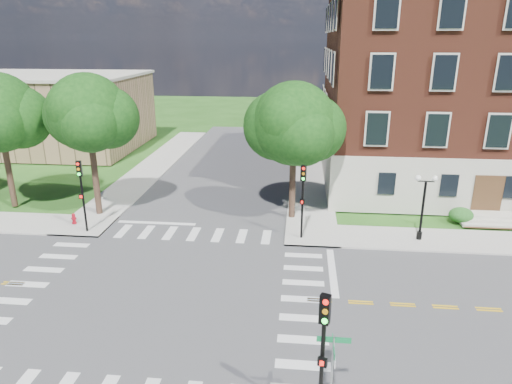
# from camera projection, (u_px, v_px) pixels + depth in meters

# --- Properties ---
(ground) EXTENTS (160.00, 160.00, 0.00)m
(ground) POSITION_uv_depth(u_px,v_px,m) (161.00, 292.00, 23.21)
(ground) COLOR #214D15
(ground) RESTS_ON ground
(road_ew) EXTENTS (90.00, 12.00, 0.01)m
(road_ew) POSITION_uv_depth(u_px,v_px,m) (161.00, 292.00, 23.20)
(road_ew) COLOR #3D3D3F
(road_ew) RESTS_ON ground
(road_ns) EXTENTS (12.00, 90.00, 0.01)m
(road_ns) POSITION_uv_depth(u_px,v_px,m) (161.00, 292.00, 23.20)
(road_ns) COLOR #3D3D3F
(road_ns) RESTS_ON ground
(sidewalk_ne) EXTENTS (34.00, 34.00, 0.12)m
(sidewalk_ne) POSITION_uv_depth(u_px,v_px,m) (407.00, 200.00, 36.20)
(sidewalk_ne) COLOR #9E9B93
(sidewalk_ne) RESTS_ON ground
(sidewalk_nw) EXTENTS (34.00, 34.00, 0.12)m
(sidewalk_nw) POSITION_uv_depth(u_px,v_px,m) (40.00, 188.00, 39.14)
(sidewalk_nw) COLOR #9E9B93
(sidewalk_nw) RESTS_ON ground
(crosswalk_east) EXTENTS (2.20, 10.20, 0.02)m
(crosswalk_east) POSITION_uv_depth(u_px,v_px,m) (303.00, 300.00, 22.52)
(crosswalk_east) COLOR silver
(crosswalk_east) RESTS_ON ground
(stop_bar_east) EXTENTS (0.40, 5.50, 0.00)m
(stop_bar_east) POSITION_uv_depth(u_px,v_px,m) (332.00, 272.00, 25.19)
(stop_bar_east) COLOR silver
(stop_bar_east) RESTS_ON ground
(main_building) EXTENTS (30.60, 22.40, 16.50)m
(main_building) POSITION_uv_depth(u_px,v_px,m) (504.00, 86.00, 38.95)
(main_building) COLOR #BBB8A5
(main_building) RESTS_ON ground
(secondary_building) EXTENTS (20.40, 15.40, 8.30)m
(secondary_building) POSITION_uv_depth(u_px,v_px,m) (49.00, 111.00, 52.19)
(secondary_building) COLOR olive
(secondary_building) RESTS_ON ground
(tree_c) EXTENTS (5.36, 5.36, 10.01)m
(tree_c) POSITION_uv_depth(u_px,v_px,m) (88.00, 113.00, 30.94)
(tree_c) COLOR #322219
(tree_c) RESTS_ON ground
(tree_d) EXTENTS (5.65, 5.65, 9.51)m
(tree_d) POSITION_uv_depth(u_px,v_px,m) (294.00, 124.00, 30.51)
(tree_d) COLOR #322219
(tree_d) RESTS_ON ground
(traffic_signal_se) EXTENTS (0.38, 0.45, 4.80)m
(traffic_signal_se) POSITION_uv_depth(u_px,v_px,m) (323.00, 344.00, 14.28)
(traffic_signal_se) COLOR black
(traffic_signal_se) RESTS_ON ground
(traffic_signal_ne) EXTENTS (0.38, 0.46, 4.80)m
(traffic_signal_ne) POSITION_uv_depth(u_px,v_px,m) (303.00, 192.00, 28.24)
(traffic_signal_ne) COLOR black
(traffic_signal_ne) RESTS_ON ground
(traffic_signal_nw) EXTENTS (0.36, 0.41, 4.80)m
(traffic_signal_nw) POSITION_uv_depth(u_px,v_px,m) (81.00, 187.00, 29.19)
(traffic_signal_nw) COLOR black
(traffic_signal_nw) RESTS_ON ground
(twin_lamp_west) EXTENTS (1.36, 0.36, 4.23)m
(twin_lamp_west) POSITION_uv_depth(u_px,v_px,m) (423.00, 204.00, 28.22)
(twin_lamp_west) COLOR black
(twin_lamp_west) RESTS_ON ground
(street_sign_pole) EXTENTS (1.10, 1.10, 3.10)m
(street_sign_pole) POSITION_uv_depth(u_px,v_px,m) (333.00, 361.00, 14.83)
(street_sign_pole) COLOR gray
(street_sign_pole) RESTS_ON ground
(fire_hydrant) EXTENTS (0.35, 0.35, 0.75)m
(fire_hydrant) POSITION_uv_depth(u_px,v_px,m) (74.00, 219.00, 31.30)
(fire_hydrant) COLOR maroon
(fire_hydrant) RESTS_ON ground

